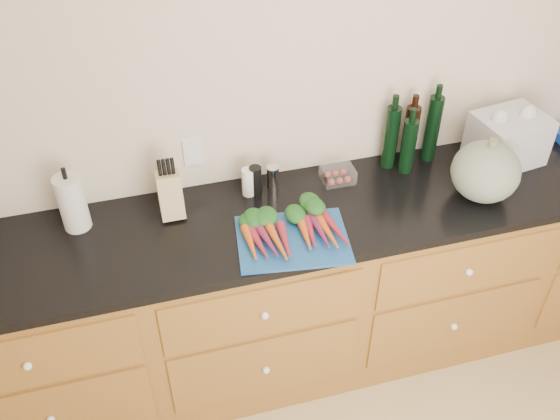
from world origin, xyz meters
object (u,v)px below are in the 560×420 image
object	(u,v)px
cutting_board	(293,240)
tomato_box	(338,174)
squash	(486,172)
knife_block	(170,195)
carrots	(290,227)
paper_towel	(72,203)

from	to	relation	value
cutting_board	tomato_box	bearing A→B (deg)	47.19
squash	tomato_box	world-z (taller)	squash
cutting_board	knife_block	distance (m)	0.54
squash	tomato_box	xyz separation A→B (m)	(-0.56, 0.27, -0.10)
squash	knife_block	world-z (taller)	squash
carrots	tomato_box	world-z (taller)	carrots
cutting_board	paper_towel	size ratio (longest dim) A/B	1.79
carrots	tomato_box	bearing A→B (deg)	42.89
cutting_board	carrots	xyz separation A→B (m)	(0.00, 0.05, 0.03)
squash	paper_towel	distance (m)	1.70
carrots	tomato_box	distance (m)	0.42
carrots	squash	bearing A→B (deg)	0.97
paper_towel	knife_block	bearing A→B (deg)	-2.98
squash	paper_towel	xyz separation A→B (m)	(-1.68, 0.26, -0.01)
cutting_board	carrots	distance (m)	0.05
knife_block	carrots	bearing A→B (deg)	-30.23
paper_towel	knife_block	distance (m)	0.39
squash	tomato_box	bearing A→B (deg)	154.16
carrots	tomato_box	xyz separation A→B (m)	(0.31, 0.28, -0.00)
squash	carrots	bearing A→B (deg)	-179.03
squash	knife_block	size ratio (longest dim) A/B	1.49
carrots	squash	world-z (taller)	squash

